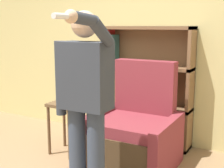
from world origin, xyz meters
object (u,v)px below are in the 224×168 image
person_standing (85,98)px  side_table (66,114)px  bookcase (141,86)px  table_lamp (65,76)px  armchair (135,134)px

person_standing → side_table: bearing=134.9°
side_table → bookcase: bearing=51.0°
person_standing → table_lamp: person_standing is taller
armchair → side_table: bearing=-173.5°
table_lamp → armchair: bearing=6.5°
side_table → armchair: bearing=6.5°
armchair → table_lamp: 1.06m
side_table → table_lamp: (0.00, -0.00, 0.47)m
armchair → side_table: size_ratio=1.82×
table_lamp → bookcase: bearing=51.0°
table_lamp → person_standing: bearing=-45.1°
bookcase → table_lamp: (-0.64, -0.79, 0.20)m
side_table → table_lamp: bearing=-63.4°
bookcase → person_standing: (0.20, -1.63, 0.19)m
person_standing → table_lamp: 1.19m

